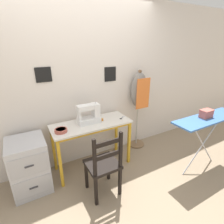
{
  "coord_description": "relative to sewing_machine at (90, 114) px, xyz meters",
  "views": [
    {
      "loc": [
        -0.88,
        -1.97,
        1.88
      ],
      "look_at": [
        0.34,
        0.22,
        0.89
      ],
      "focal_mm": 28.0,
      "sensor_mm": 36.0,
      "label": 1
    }
  ],
  "objects": [
    {
      "name": "wooden_chair",
      "position": [
        -0.09,
        -0.61,
        -0.46
      ],
      "size": [
        0.4,
        0.38,
        0.94
      ],
      "color": "black",
      "rests_on": "ground_plane"
    },
    {
      "name": "ground_plane",
      "position": [
        0.01,
        -0.28,
        -0.91
      ],
      "size": [
        14.0,
        14.0,
        0.0
      ],
      "primitive_type": "plane",
      "color": "gray"
    },
    {
      "name": "dress_form",
      "position": [
        1.01,
        0.15,
        0.13
      ],
      "size": [
        0.32,
        0.32,
        1.47
      ],
      "color": "#846647",
      "rests_on": "ground_plane"
    },
    {
      "name": "thread_spool_near_machine",
      "position": [
        0.19,
        -0.04,
        -0.12
      ],
      "size": [
        0.03,
        0.03,
        0.04
      ],
      "color": "orange",
      "rests_on": "sewing_table"
    },
    {
      "name": "scissors",
      "position": [
        0.5,
        -0.1,
        -0.13
      ],
      "size": [
        0.14,
        0.11,
        0.01
      ],
      "color": "silver",
      "rests_on": "sewing_table"
    },
    {
      "name": "ironing_board",
      "position": [
        1.48,
        -0.9,
        -0.07
      ],
      "size": [
        1.19,
        0.33,
        0.89
      ],
      "color": "#3D6BAD",
      "rests_on": "ground_plane"
    },
    {
      "name": "sewing_machine",
      "position": [
        0.0,
        0.0,
        0.0
      ],
      "size": [
        0.34,
        0.18,
        0.31
      ],
      "color": "white",
      "rests_on": "sewing_table"
    },
    {
      "name": "filing_cabinet",
      "position": [
        -0.91,
        -0.05,
        -0.54
      ],
      "size": [
        0.46,
        0.52,
        0.74
      ],
      "color": "#B7B7BC",
      "rests_on": "ground_plane"
    },
    {
      "name": "fabric_bowl",
      "position": [
        -0.46,
        -0.1,
        -0.11
      ],
      "size": [
        0.17,
        0.17,
        0.04
      ],
      "color": "#B25647",
      "rests_on": "sewing_table"
    },
    {
      "name": "sewing_table",
      "position": [
        0.01,
        -0.04,
        -0.24
      ],
      "size": [
        1.19,
        0.49,
        0.77
      ],
      "color": "silver",
      "rests_on": "ground_plane"
    },
    {
      "name": "storage_box",
      "position": [
        1.45,
        -0.88,
        0.03
      ],
      "size": [
        0.19,
        0.12,
        0.12
      ],
      "color": "#AD564C",
      "rests_on": "ironing_board"
    },
    {
      "name": "wall_back",
      "position": [
        0.01,
        0.28,
        0.37
      ],
      "size": [
        10.0,
        0.06,
        2.55
      ],
      "color": "silver",
      "rests_on": "ground_plane"
    }
  ]
}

